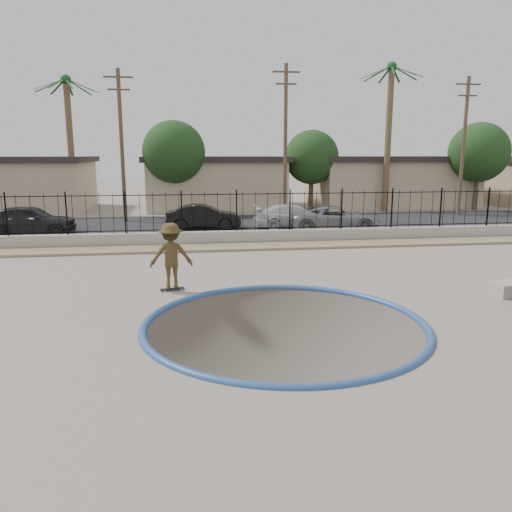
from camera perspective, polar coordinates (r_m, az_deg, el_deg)
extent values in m
cube|color=gray|center=(25.10, -2.59, -0.38)|extent=(120.00, 120.00, 2.20)
torus|color=#294C86|center=(12.38, 3.28, -7.82)|extent=(7.04, 7.04, 0.20)
cube|color=tan|center=(22.14, -1.91, 1.05)|extent=(42.00, 1.60, 0.11)
cube|color=gray|center=(23.18, -2.21, 2.14)|extent=(42.00, 0.45, 0.60)
cube|color=black|center=(23.11, -2.22, 3.17)|extent=(40.00, 0.04, 0.03)
cube|color=black|center=(22.93, -2.25, 7.08)|extent=(40.00, 0.04, 0.04)
cube|color=black|center=(29.82, -3.54, 3.71)|extent=(90.00, 8.00, 0.04)
cube|color=tan|center=(41.02, -26.30, 7.14)|extent=(11.00, 8.00, 3.50)
cube|color=#292421|center=(40.95, -26.54, 9.85)|extent=(11.60, 8.60, 0.40)
cube|color=tan|center=(39.08, -4.71, 8.12)|extent=(10.00, 8.00, 3.50)
cube|color=#292421|center=(39.01, -4.76, 10.98)|extent=(10.60, 8.60, 0.40)
cube|color=tan|center=(42.30, 14.77, 8.05)|extent=(12.00, 8.00, 3.50)
cube|color=#292421|center=(42.23, 14.91, 10.69)|extent=(12.60, 8.60, 0.40)
cylinder|color=brown|center=(37.24, -20.41, 11.51)|extent=(0.44, 0.44, 9.00)
sphere|color=#19481C|center=(37.55, -20.92, 18.30)|extent=(0.70, 0.70, 0.70)
cylinder|color=brown|center=(37.32, 14.85, 12.61)|extent=(0.44, 0.44, 10.00)
sphere|color=#19481C|center=(37.76, 15.27, 20.13)|extent=(0.70, 0.70, 0.70)
cylinder|color=#473323|center=(31.66, -15.09, 11.94)|extent=(0.24, 0.24, 9.00)
cube|color=#473323|center=(31.95, -15.49, 19.12)|extent=(1.70, 0.10, 0.10)
cube|color=#473323|center=(31.87, -15.41, 17.87)|extent=(1.30, 0.10, 0.10)
cylinder|color=#473323|center=(32.08, 3.37, 12.74)|extent=(0.24, 0.24, 9.50)
cube|color=#473323|center=(32.44, 3.46, 20.27)|extent=(1.70, 0.10, 0.10)
cube|color=#473323|center=(32.35, 3.45, 19.04)|extent=(1.30, 0.10, 0.10)
cylinder|color=#473323|center=(36.40, 22.61, 11.37)|extent=(0.24, 0.24, 9.00)
cube|color=#473323|center=(36.66, 23.12, 17.61)|extent=(1.70, 0.10, 0.10)
cube|color=#473323|center=(36.58, 23.02, 16.53)|extent=(1.30, 0.10, 0.10)
cylinder|color=#473323|center=(35.54, -9.23, 7.26)|extent=(0.34, 0.34, 3.00)
sphere|color=#143311|center=(35.45, -9.38, 11.62)|extent=(4.32, 4.32, 4.32)
cylinder|color=#473323|center=(37.72, 6.30, 7.40)|extent=(0.34, 0.34, 2.75)
sphere|color=#143311|center=(37.62, 6.38, 11.16)|extent=(3.96, 3.96, 3.96)
cylinder|color=#473323|center=(40.60, 23.80, 6.96)|extent=(0.34, 0.34, 3.00)
sphere|color=#143311|center=(40.52, 24.12, 10.76)|extent=(4.32, 4.32, 4.32)
imported|color=brown|center=(15.32, -9.66, -0.31)|extent=(1.33, 0.81, 1.99)
cube|color=black|center=(15.54, -9.54, -3.70)|extent=(0.77, 0.35, 0.02)
cylinder|color=silver|center=(15.43, -10.40, -3.95)|extent=(0.05, 0.04, 0.05)
cylinder|color=silver|center=(15.56, -10.50, -3.82)|extent=(0.05, 0.04, 0.05)
cylinder|color=silver|center=(15.53, -8.58, -3.79)|extent=(0.05, 0.04, 0.05)
cylinder|color=silver|center=(15.66, -8.69, -3.67)|extent=(0.05, 0.04, 0.05)
imported|color=black|center=(27.91, -24.45, 3.77)|extent=(4.52, 1.87, 1.53)
imported|color=black|center=(27.67, -5.99, 4.49)|extent=(4.14, 1.66, 1.34)
imported|color=silver|center=(27.81, 4.42, 4.53)|extent=(4.59, 1.93, 1.32)
imported|color=gray|center=(27.26, 8.97, 4.30)|extent=(4.97, 2.58, 1.34)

